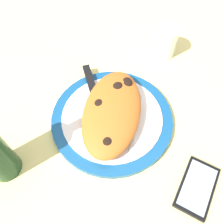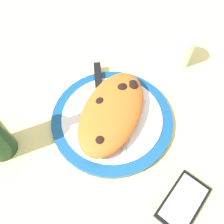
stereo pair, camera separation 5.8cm
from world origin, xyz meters
TOP-DOWN VIEW (x-y plane):
  - ground_plane at (0.00, 0.00)cm, footprint 150.00×150.00cm
  - plate at (0.00, 0.00)cm, footprint 31.10×31.10cm
  - calzone at (0.54, -0.41)cm, footprint 28.00×18.31cm
  - fork at (2.09, -5.52)cm, footprint 16.33×4.77cm
  - knife at (6.46, 8.17)cm, footprint 19.96×15.50cm
  - smartphone at (-9.84, -23.60)cm, footprint 13.31×8.60cm
  - water_glass at (28.80, -6.39)cm, footprint 6.94×6.94cm

SIDE VIEW (x-z plane):
  - ground_plane at x=0.00cm, z-range -3.00..0.00cm
  - smartphone at x=-9.84cm, z-range -0.02..1.14cm
  - plate at x=0.00cm, z-range -0.04..1.84cm
  - fork at x=2.09cm, z-range 1.89..2.29cm
  - knife at x=6.46cm, z-range 1.77..2.97cm
  - water_glass at x=28.80cm, z-range -0.64..8.44cm
  - calzone at x=0.54cm, z-range 1.92..6.65cm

